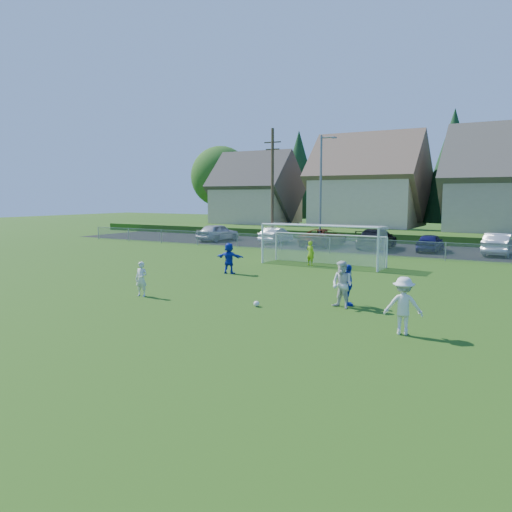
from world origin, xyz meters
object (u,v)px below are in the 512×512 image
Objects in this scene: car_d at (377,239)px; car_c at (324,237)px; player_white_a at (141,279)px; car_e at (430,243)px; player_blue_b at (229,258)px; car_f at (499,244)px; goalkeeper at (310,253)px; car_a at (218,232)px; player_white_b at (342,285)px; car_b at (276,235)px; player_blue_a at (348,285)px; player_white_c at (403,306)px; soccer_ball at (256,304)px; soccer_goal at (324,238)px.

car_c is at bearing -1.37° from car_d.
player_white_a is 24.48m from car_e.
car_c is 8.52m from car_e.
player_blue_b reaches higher than car_f.
car_a is at bearing -22.44° from goalkeeper.
player_white_b is at bearing 91.43° from car_e.
goalkeeper is 14.37m from car_b.
car_a is 5.83m from car_b.
player_blue_a is 1.06× the size of goalkeeper.
player_white_b reaches higher than player_white_c.
goalkeeper is at bearing 104.25° from soccer_ball.
player_white_a reaches higher than car_c.
player_white_a is 6.98m from player_blue_b.
soccer_ball is at bearing -1.12° from player_white_a.
player_blue_b is 0.42× the size of car_e.
soccer_goal is at bearing 55.13° from car_f.
soccer_goal is at bearing 150.05° from car_a.
player_white_c is 32.61m from car_a.
car_d is at bearing 95.75° from soccer_ball.
player_white_b is 0.43× the size of car_b.
car_f is at bearing 51.82° from soccer_goal.
car_c is 11.57m from soccer_goal.
player_white_c is 0.34× the size of car_c.
car_b is 0.74× the size of car_d.
player_blue_a is at bearing 91.61° from car_e.
car_f is (11.83, 16.71, -0.06)m from player_blue_b.
soccer_ball is 0.05× the size of car_b.
soccer_goal reaches higher than player_blue_a.
player_white_b reaches higher than soccer_ball.
soccer_ball is 5.24m from player_white_a.
player_blue_b reaches higher than soccer_ball.
player_white_b is at bearing 83.88° from car_f.
player_white_b reaches higher than car_e.
goalkeeper reaches higher than car_e.
car_e is (-3.96, 23.77, -0.20)m from player_white_c.
player_blue_b is 0.30× the size of car_d.
player_white_a is 0.28× the size of car_c.
car_e is (6.95, 23.47, -0.05)m from player_white_a.
player_blue_a is at bearing 33.84° from soccer_ball.
player_white_a is 12.26m from goalkeeper.
soccer_goal is (-5.18, 9.92, 0.83)m from player_blue_a.
car_e reaches higher than soccer_ball.
car_b is (-14.29, 21.47, -0.21)m from player_white_b.
car_f is at bearing -174.43° from car_c.
soccer_goal is at bearing 100.82° from soccer_ball.
car_c is at bearing 131.41° from player_white_b.
goalkeeper is at bearing 1.18° from player_blue_a.
car_e is (7.17, 16.50, -0.16)m from player_blue_b.
player_white_a is 0.92× the size of player_blue_a.
player_blue_a is at bearing 136.35° from goalkeeper.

